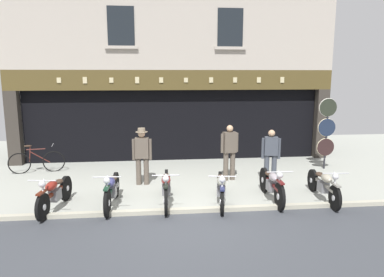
% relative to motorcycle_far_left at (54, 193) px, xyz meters
% --- Properties ---
extents(ground, '(23.59, 22.00, 0.18)m').
position_rel_motorcycle_far_left_xyz_m(ground, '(3.07, -1.55, -0.46)').
color(ground, '#9B9E94').
extents(shop_facade, '(11.89, 4.42, 6.39)m').
position_rel_motorcycle_far_left_xyz_m(shop_facade, '(3.07, 6.44, 1.31)').
color(shop_facade, black).
rests_on(shop_facade, ground).
extents(motorcycle_far_left, '(0.62, 1.93, 0.90)m').
position_rel_motorcycle_far_left_xyz_m(motorcycle_far_left, '(0.00, 0.00, 0.00)').
color(motorcycle_far_left, black).
rests_on(motorcycle_far_left, ground).
extents(motorcycle_left, '(0.62, 2.00, 0.92)m').
position_rel_motorcycle_far_left_xyz_m(motorcycle_left, '(1.31, 0.09, 0.01)').
color(motorcycle_left, black).
rests_on(motorcycle_left, ground).
extents(motorcycle_center_left, '(0.62, 2.11, 0.93)m').
position_rel_motorcycle_far_left_xyz_m(motorcycle_center_left, '(2.61, 0.11, 0.02)').
color(motorcycle_center_left, black).
rests_on(motorcycle_center_left, ground).
extents(motorcycle_center, '(0.62, 2.04, 0.89)m').
position_rel_motorcycle_far_left_xyz_m(motorcycle_center, '(3.95, -0.00, -0.01)').
color(motorcycle_center, black).
rests_on(motorcycle_center, ground).
extents(motorcycle_center_right, '(0.62, 2.02, 0.93)m').
position_rel_motorcycle_far_left_xyz_m(motorcycle_center_right, '(5.25, 0.07, 0.02)').
color(motorcycle_center_right, black).
rests_on(motorcycle_center_right, ground).
extents(motorcycle_right, '(0.62, 2.03, 0.90)m').
position_rel_motorcycle_far_left_xyz_m(motorcycle_right, '(6.56, -0.05, -0.00)').
color(motorcycle_right, black).
rests_on(motorcycle_right, ground).
extents(salesman_left, '(0.56, 0.34, 1.65)m').
position_rel_motorcycle_far_left_xyz_m(salesman_left, '(1.99, 1.80, 0.50)').
color(salesman_left, brown).
rests_on(salesman_left, ground).
extents(shopkeeper_center, '(0.55, 0.30, 1.67)m').
position_rel_motorcycle_far_left_xyz_m(shopkeeper_center, '(4.57, 1.98, 0.51)').
color(shopkeeper_center, brown).
rests_on(shopkeeper_center, ground).
extents(salesman_right, '(0.55, 0.29, 1.54)m').
position_rel_motorcycle_far_left_xyz_m(salesman_right, '(5.78, 1.76, 0.43)').
color(salesman_right, '#3D424C').
rests_on(salesman_right, ground).
extents(tyre_sign_pole, '(0.61, 0.06, 2.38)m').
position_rel_motorcycle_far_left_xyz_m(tyre_sign_pole, '(8.05, 2.92, 0.96)').
color(tyre_sign_pole, '#232328').
rests_on(tyre_sign_pole, ground).
extents(advert_board_near, '(0.83, 0.03, 0.89)m').
position_rel_motorcycle_far_left_xyz_m(advert_board_near, '(1.01, 4.83, 1.21)').
color(advert_board_near, silver).
extents(leaning_bicycle, '(1.72, 0.50, 0.94)m').
position_rel_motorcycle_far_left_xyz_m(leaning_bicycle, '(-1.47, 3.45, -0.05)').
color(leaning_bicycle, black).
rests_on(leaning_bicycle, ground).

